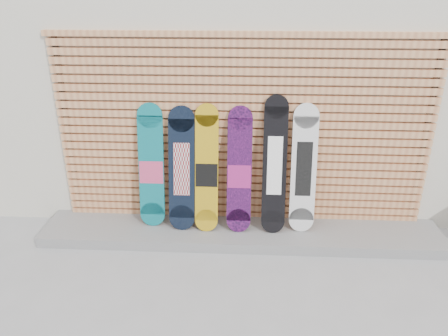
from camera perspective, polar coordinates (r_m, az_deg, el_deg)
The scene contains 10 objects.
ground at distance 4.64m, azimuth 4.00°, elevation -13.55°, with size 80.00×80.00×0.00m, color #939396.
building at distance 7.29m, azimuth 8.17°, elevation 15.56°, with size 12.00×5.00×3.60m, color beige.
concrete_step at distance 5.16m, azimuth 2.25°, elevation -8.42°, with size 4.60×0.70×0.12m, color gray.
slat_wall at distance 4.93m, azimuth 2.52°, elevation 4.79°, with size 4.26×0.08×2.29m.
snowboard_0 at distance 5.03m, azimuth -9.48°, elevation 0.14°, with size 0.29×0.27×1.42m.
snowboard_1 at distance 4.94m, azimuth -5.55°, elevation -0.15°, with size 0.30×0.35×1.40m.
snowboard_2 at distance 4.90m, azimuth -2.28°, elevation -0.22°, with size 0.26×0.36×1.43m.
snowboard_3 at distance 4.88m, azimuth 2.02°, elevation -0.41°, with size 0.27×0.36×1.41m.
snowboard_4 at distance 4.87m, azimuth 6.63°, elevation 0.31°, with size 0.27×0.36×1.53m.
snowboard_5 at distance 4.94m, azimuth 10.37°, elevation -0.13°, with size 0.28×0.31×1.44m.
Camera 1 is at (-0.12, -3.69, 2.80)m, focal length 35.00 mm.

